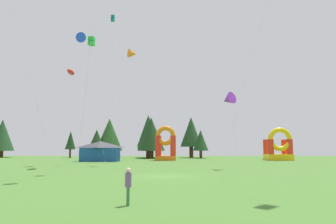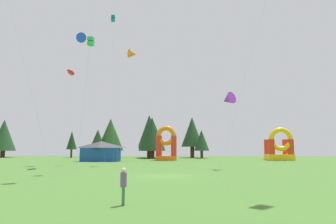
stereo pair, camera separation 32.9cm
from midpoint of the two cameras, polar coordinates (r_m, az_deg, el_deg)
ground_plane at (r=27.83m, az=-0.66°, el=-12.05°), size 120.00×120.00×0.00m
kite_purple_delta at (r=38.74m, az=11.44°, el=2.32°), size 2.63×2.37×9.47m
kite_green_box at (r=34.89m, az=-14.10°, el=12.74°), size 0.69×2.87×14.59m
kite_orange_delta at (r=47.74m, az=-6.50°, el=10.84°), size 2.88×4.45×17.58m
kite_red_parafoil at (r=42.88m, az=-17.67°, el=7.15°), size 1.90×4.10×13.15m
kite_teal_box at (r=53.62m, az=-10.14°, el=16.87°), size 0.62×3.98×24.52m
kite_blue_delta at (r=51.12m, az=-15.69°, el=13.24°), size 5.04×1.83×20.69m
person_near_camera at (r=14.40m, az=-7.74°, el=-13.12°), size 0.37×0.37×1.71m
inflatable_yellow_castle at (r=59.37m, az=-0.16°, el=-6.56°), size 4.00×3.81×6.64m
inflatable_blue_arch at (r=63.37m, az=20.45°, el=-6.47°), size 4.81×4.12×6.35m
festival_tent at (r=56.50m, az=-12.39°, el=-7.25°), size 6.66×3.46×3.63m
tree_row_0 at (r=85.26m, az=-28.50°, el=-3.87°), size 5.91×5.91×9.34m
tree_row_1 at (r=76.29m, az=-17.60°, el=-5.13°), size 2.48×2.48×6.34m
tree_row_2 at (r=74.10m, az=-13.00°, el=-4.91°), size 3.42×3.42×6.70m
tree_row_3 at (r=75.36m, az=-10.69°, el=-4.21°), size 6.45×6.45×9.50m
tree_row_4 at (r=73.62m, az=-3.45°, el=-3.56°), size 5.33×5.33×10.33m
tree_row_5 at (r=73.50m, az=-3.15°, el=-4.03°), size 6.04×6.04×9.64m
tree_row_6 at (r=68.95m, az=-3.37°, el=-4.48°), size 3.13×3.13×7.82m
tree_row_7 at (r=68.79m, az=-2.88°, el=-4.21°), size 6.19×6.19×9.22m
tree_row_8 at (r=73.32m, az=4.70°, el=-3.79°), size 5.27×5.27×9.78m
tree_row_9 at (r=69.98m, az=6.49°, el=-5.33°), size 3.50×3.50×6.49m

